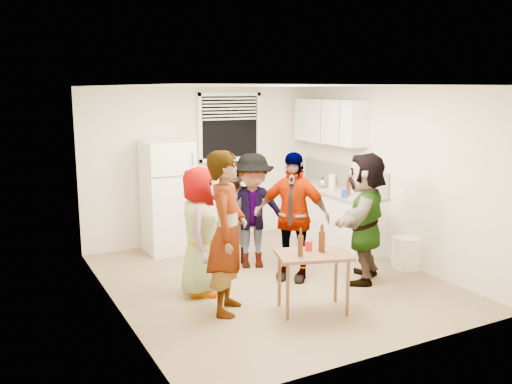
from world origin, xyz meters
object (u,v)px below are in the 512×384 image
wine_bottle (299,179)px  red_cup (308,250)px  guest_grey (202,293)px  guest_stripe (228,311)px  serving_table (312,311)px  kettle (323,187)px  beer_bottle_table (322,252)px  beer_bottle_counter (348,195)px  guest_back_left (236,266)px  guest_orange (363,280)px  blue_cup (344,198)px  guest_black (292,278)px  trash_bin (406,251)px  refrigerator (168,197)px  guest_back_right (252,266)px

wine_bottle → red_cup: (-1.81, -3.08, -0.22)m
guest_grey → guest_stripe: (0.05, -0.66, 0.00)m
serving_table → kettle: bearing=53.5°
beer_bottle_table → beer_bottle_counter: bearing=45.7°
beer_bottle_table → guest_back_left: beer_bottle_table is taller
kettle → guest_orange: (-0.58, -1.79, -0.90)m
blue_cup → guest_black: 1.53m
beer_bottle_table → guest_grey: beer_bottle_table is taller
kettle → wine_bottle: size_ratio=0.74×
trash_bin → kettle: bearing=98.3°
guest_grey → guest_orange: same height
trash_bin → blue_cup: bearing=118.7°
guest_orange → refrigerator: bearing=-94.7°
blue_cup → beer_bottle_table: blue_cup is taller
refrigerator → guest_back_left: 1.55m
wine_bottle → guest_back_left: (-1.90, -1.38, -0.90)m
trash_bin → guest_black: trash_bin is taller
blue_cup → guest_back_right: blue_cup is taller
guest_stripe → guest_orange: (2.00, 0.10, 0.00)m
guest_back_left → serving_table: bearing=-42.0°
guest_back_left → guest_back_right: guest_back_right is taller
trash_bin → guest_orange: bearing=-173.8°
guest_grey → guest_black: 1.26m
guest_stripe → guest_back_left: 1.58m
red_cup → guest_stripe: size_ratio=0.06×
red_cup → guest_black: size_ratio=0.06×
guest_orange → beer_bottle_counter: bearing=-158.1°
guest_black → refrigerator: bearing=165.9°
refrigerator → guest_black: bearing=-62.1°
guest_back_right → guest_orange: guest_back_right is taller
guest_stripe → guest_back_left: (0.77, 1.38, 0.00)m
guest_stripe → guest_back_right: 1.59m
red_cup → guest_grey: (-0.92, 0.97, -0.68)m
wine_bottle → guest_stripe: bearing=-134.1°
wine_bottle → beer_bottle_counter: 1.61m
wine_bottle → beer_bottle_counter: size_ratio=1.30×
refrigerator → guest_orange: size_ratio=1.01×
refrigerator → trash_bin: 3.58m
guest_back_right → blue_cup: bearing=12.3°
refrigerator → guest_stripe: size_ratio=0.93×
serving_table → guest_back_right: serving_table is taller
blue_cup → guest_back_left: 1.86m
red_cup → guest_grey: size_ratio=0.07×
guest_back_left → beer_bottle_table: bearing=-38.6°
wine_bottle → blue_cup: wine_bottle is taller
kettle → serving_table: bearing=-141.5°
beer_bottle_counter → guest_grey: beer_bottle_counter is taller
kettle → red_cup: 2.80m
wine_bottle → guest_back_right: (-1.71, -1.50, -0.90)m
kettle → beer_bottle_table: bearing=-139.6°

